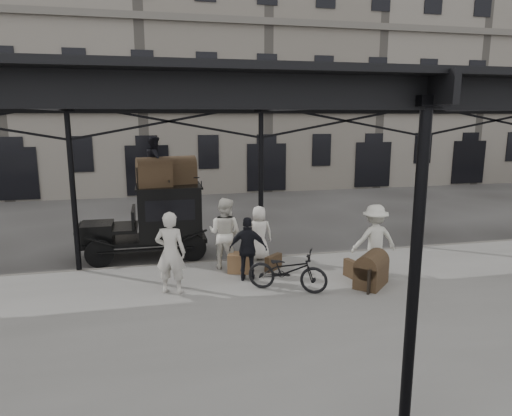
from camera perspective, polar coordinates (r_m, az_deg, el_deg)
The scene contains 18 objects.
ground at distance 11.59m, azimuth 2.94°, elevation -9.76°, with size 120.00×120.00×0.00m, color #383533.
platform at distance 9.81m, azimuth 6.21°, elevation -13.44°, with size 28.00×8.00×0.15m, color slate.
canopy at distance 9.18m, azimuth 6.25°, elevation 13.92°, with size 22.50×9.00×4.74m.
building_frontage at distance 28.68m, azimuth -7.20°, elevation 16.99°, with size 64.00×8.00×14.00m, color slate.
taxi at distance 13.96m, azimuth -12.05°, elevation -1.16°, with size 3.65×1.55×2.18m.
porter_left at distance 10.67m, azimuth -10.63°, elevation -5.51°, with size 0.70×0.46×1.93m, color beige.
porter_midleft at distance 12.23m, azimuth -3.93°, elevation -3.16°, with size 0.93×0.73×1.92m, color silver.
porter_centre at distance 12.94m, azimuth 0.39°, elevation -3.16°, with size 0.76×0.49×1.55m, color silver.
porter_official at distance 11.34m, azimuth -1.00°, elevation -5.15°, with size 0.94×0.39×1.61m, color black.
porter_right at distance 12.14m, azimuth 14.58°, elevation -3.85°, with size 1.18×0.68×1.83m, color beige.
bicycle at distance 10.77m, azimuth 3.95°, elevation -7.79°, with size 0.66×1.89×0.99m, color black.
porter_roof at distance 13.60m, azimuth -12.47°, elevation 5.75°, with size 0.70×0.55×1.45m, color black.
steamer_trunk_roof_near at distance 13.49m, azimuth -12.61°, elevation 4.13°, with size 0.97×0.59×0.71m, color #43331F, non-canonical shape.
steamer_trunk_roof_far at distance 13.96m, azimuth -9.54°, elevation 4.45°, with size 0.95×0.58×0.69m, color #43331F, non-canonical shape.
steamer_trunk_platform at distance 11.45m, azimuth 14.21°, elevation -7.74°, with size 0.95×0.58×0.69m, color #43331F, non-canonical shape.
wicker_hamper at distance 12.08m, azimuth -2.04°, elevation -6.85°, with size 0.60×0.45×0.50m, color brown.
suitcase_upright at distance 11.88m, azimuth 12.01°, elevation -7.55°, with size 0.15×0.60×0.45m, color #43331F.
suitcase_flat at distance 12.26m, azimuth 2.19°, elevation -6.81°, with size 0.60×0.15×0.40m, color #43331F.
Camera 1 is at (-2.98, -10.39, 4.19)m, focal length 32.00 mm.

